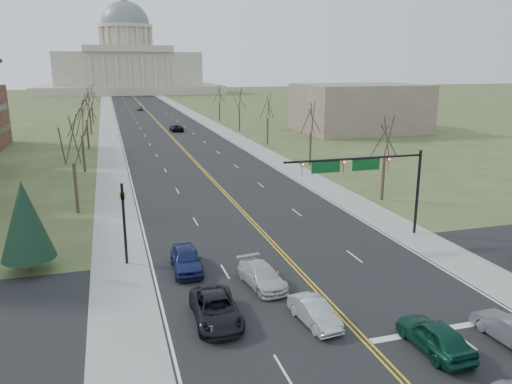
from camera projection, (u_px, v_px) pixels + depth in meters
ground at (358, 333)px, 26.88m from camera, size 600.00×600.00×0.00m
road at (156, 121)px, 129.03m from camera, size 20.00×380.00×0.01m
cross_road at (314, 287)px, 32.45m from camera, size 120.00×14.00×0.01m
sidewalk_left at (108, 122)px, 125.71m from camera, size 4.00×380.00×0.03m
sidewalk_right at (202, 119)px, 132.34m from camera, size 4.00×380.00×0.03m
center_line at (156, 120)px, 129.02m from camera, size 0.42×380.00×0.01m
edge_line_left at (117, 122)px, 126.32m from camera, size 0.15×380.00×0.01m
edge_line_right at (194, 119)px, 131.73m from camera, size 0.15×380.00×0.01m
stop_bar at (448, 328)px, 27.33m from camera, size 9.50×0.50×0.01m
capitol at (128, 64)px, 255.43m from camera, size 90.00×60.00×50.00m
signal_mast at (365, 171)px, 40.05m from camera, size 12.12×0.44×7.20m
signal_left at (124, 215)px, 35.32m from camera, size 0.32×0.36×6.00m
tree_r_0 at (386, 139)px, 51.83m from camera, size 3.74×3.74×8.50m
tree_l_0 at (72, 142)px, 46.88m from camera, size 3.96×3.96×9.00m
tree_r_1 at (311, 119)px, 70.40m from camera, size 3.74×3.74×8.50m
tree_l_1 at (81, 120)px, 65.45m from camera, size 3.96×3.96×9.00m
tree_r_2 at (268, 108)px, 88.97m from camera, size 3.74×3.74×8.50m
tree_l_2 at (86, 108)px, 84.02m from camera, size 3.96×3.96×9.00m
tree_r_3 at (239, 100)px, 107.54m from camera, size 3.74×3.74×8.50m
tree_l_3 at (89, 100)px, 102.60m from camera, size 3.96×3.96×9.00m
tree_r_4 at (219, 95)px, 126.11m from camera, size 3.74×3.74×8.50m
tree_l_4 at (91, 95)px, 121.17m from camera, size 3.96×3.96×9.00m
conifer_l at (25, 220)px, 33.98m from camera, size 3.64×3.64×6.50m
bldg_right_mass at (359, 108)px, 107.27m from camera, size 25.00×20.00×10.00m
car_nb_inner_lead at (435, 336)px, 25.03m from camera, size 1.98×4.74×1.60m
car_nb_outer_lead at (510, 329)px, 25.85m from camera, size 1.62×4.32×1.41m
car_sb_inner_lead at (315, 312)px, 27.69m from camera, size 1.89×4.19×1.34m
car_sb_outer_lead at (216, 309)px, 27.90m from camera, size 2.59×5.39×1.48m
car_sb_inner_second at (262, 276)px, 32.42m from camera, size 2.60×5.06×1.40m
car_sb_outer_second at (186, 259)px, 34.81m from camera, size 2.15×4.99×1.68m
car_far_nb at (176, 128)px, 108.19m from camera, size 2.62×5.45×1.50m
car_far_sb at (140, 108)px, 157.28m from camera, size 1.81×4.41×1.50m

